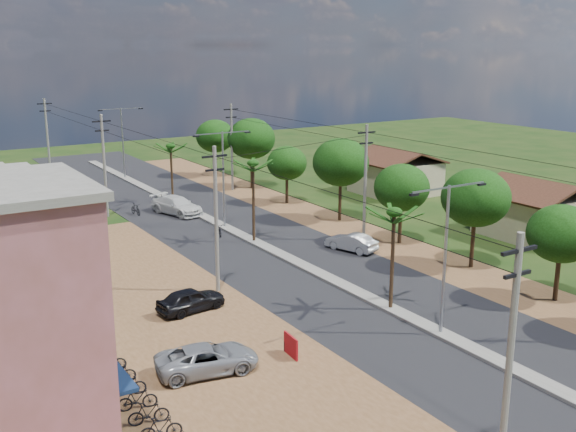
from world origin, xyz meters
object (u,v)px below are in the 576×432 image
(car_parked_silver, at_px, (207,359))
(roadside_sign, at_px, (291,346))
(car_silver_mid, at_px, (351,243))
(car_parked_dark, at_px, (191,300))
(parked_scooter_row, at_px, (155,421))
(car_white_far, at_px, (177,206))

(car_parked_silver, bearing_deg, roadside_sign, -89.17)
(car_silver_mid, bearing_deg, car_parked_dark, -1.06)
(car_silver_mid, xyz_separation_m, parked_scooter_row, (-21.02, -15.03, -0.15))
(car_parked_silver, relative_size, car_parked_dark, 1.20)
(car_parked_dark, distance_m, roadside_sign, 8.07)
(car_white_far, distance_m, parked_scooter_row, 35.27)
(car_silver_mid, xyz_separation_m, car_parked_dark, (-14.74, -4.42, 0.02))
(car_parked_silver, bearing_deg, car_silver_mid, -45.87)
(car_parked_dark, xyz_separation_m, parked_scooter_row, (-6.27, -10.61, -0.18))
(car_parked_dark, relative_size, parked_scooter_row, 0.32)
(car_silver_mid, relative_size, car_white_far, 0.73)
(car_white_far, bearing_deg, car_parked_silver, -127.10)
(car_silver_mid, height_order, car_white_far, car_white_far)
(car_parked_silver, distance_m, parked_scooter_row, 5.16)
(car_parked_dark, distance_m, parked_scooter_row, 12.33)
(car_white_far, height_order, car_parked_dark, car_white_far)
(car_parked_silver, relative_size, roadside_sign, 3.56)
(car_silver_mid, relative_size, car_parked_dark, 1.00)
(car_parked_dark, height_order, roadside_sign, car_parked_dark)
(parked_scooter_row, bearing_deg, roadside_sign, 18.85)
(car_silver_mid, distance_m, roadside_sign, 17.89)
(car_parked_silver, xyz_separation_m, roadside_sign, (4.14, -0.67, -0.11))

